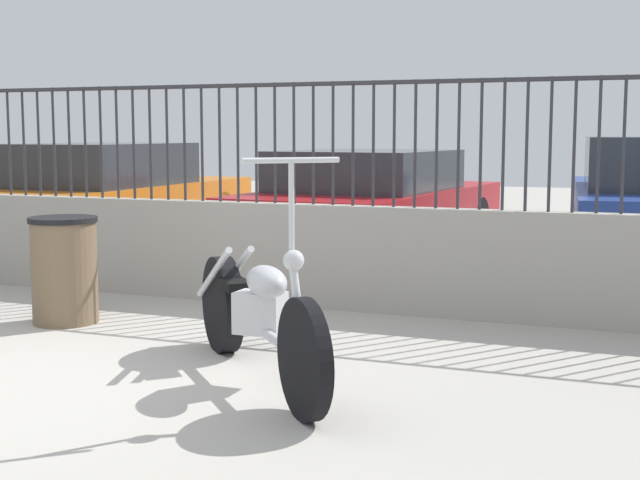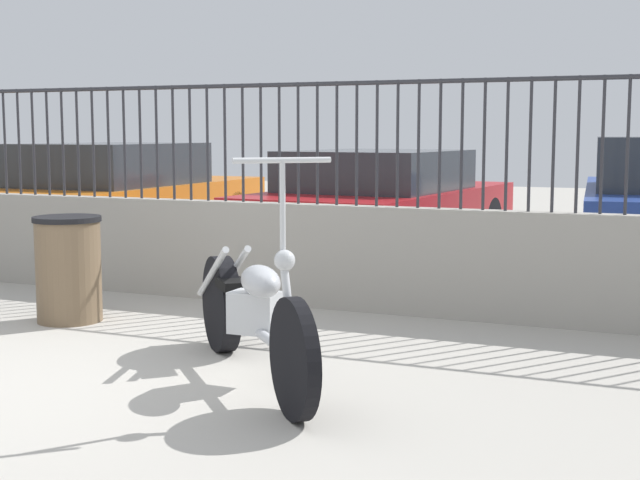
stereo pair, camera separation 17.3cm
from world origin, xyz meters
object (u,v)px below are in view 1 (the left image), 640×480
Objects in this scene: motorcycle_silver at (252,312)px; car_orange at (106,196)px; trash_bin at (64,270)px; car_red at (372,202)px.

car_orange is at bearing 179.48° from motorcycle_silver.
car_red reaches higher than trash_bin.
motorcycle_silver is at bearing -22.84° from trash_bin.
motorcycle_silver is 2.15m from trash_bin.
car_red is at bearing 76.49° from trash_bin.
trash_bin is 4.44m from car_red.
motorcycle_silver is at bearing -164.49° from car_red.
motorcycle_silver is 0.39× the size of car_red.
car_orange reaches higher than trash_bin.
trash_bin is 0.19× the size of car_red.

